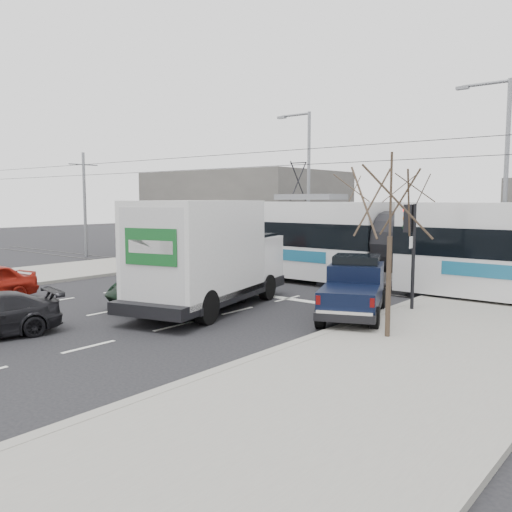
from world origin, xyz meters
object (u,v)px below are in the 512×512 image
Objects in this scene: box_truck at (207,256)px; navy_pickup at (354,288)px; street_lamp_far at (306,179)px; traffic_signal at (410,233)px; tram at (394,244)px; green_car at (175,284)px; bare_tree at (391,203)px; silver_pickup at (208,282)px; street_lamp_near at (502,171)px.

box_truck is 5.22m from navy_pickup.
traffic_signal is at bearing -41.72° from street_lamp_far.
tram is 5.16× the size of green_car.
bare_tree is at bearing -65.83° from tram.
traffic_signal reaches higher than silver_pickup.
silver_pickup is at bearing -146.37° from traffic_signal.
traffic_signal reaches higher than green_car.
street_lamp_near is 10.40m from navy_pickup.
street_lamp_far is 14.82m from silver_pickup.
navy_pickup is at bearing 20.01° from green_car.
traffic_signal is 0.44× the size of box_truck.
bare_tree reaches higher than green_car.
navy_pickup reaches higher than silver_pickup.
street_lamp_near is (-0.29, 11.50, 1.32)m from bare_tree.
street_lamp_far is 1.11× the size of box_truck.
bare_tree reaches higher than navy_pickup.
tram is 4.92× the size of silver_pickup.
street_lamp_near is (0.84, 7.50, 2.37)m from traffic_signal.
bare_tree is 0.56× the size of street_lamp_far.
bare_tree is at bearing -66.81° from navy_pickup.
tram reaches higher than box_truck.
box_truck is at bearing -178.55° from navy_pickup.
street_lamp_near reaches higher than silver_pickup.
tram is at bearing -34.07° from street_lamp_far.
bare_tree is 7.52m from silver_pickup.
box_truck is at bearing -120.03° from street_lamp_near.
tram is at bearing 80.18° from navy_pickup.
traffic_signal is at bearing -58.34° from tram.
silver_pickup is 0.95m from box_truck.
tram is 3.39× the size of box_truck.
street_lamp_near and street_lamp_far have the same top height.
bare_tree reaches higher than box_truck.
box_truck is at bearing -113.04° from tram.
street_lamp_near is at bearing 55.59° from navy_pickup.
traffic_signal is at bearing 36.73° from navy_pickup.
tram is at bearing 114.09° from bare_tree.
street_lamp_far reaches higher than bare_tree.
street_lamp_far is (-10.66, 9.50, 2.37)m from traffic_signal.
traffic_signal reaches higher than navy_pickup.
green_car is (-1.58, -0.12, -0.22)m from silver_pickup.
traffic_signal is 0.64× the size of silver_pickup.
street_lamp_near reaches higher than navy_pickup.
street_lamp_far reaches higher than green_car.
street_lamp_far is 1.78× the size of navy_pickup.
tram reaches higher than navy_pickup.
navy_pickup is at bearing -101.68° from street_lamp_near.
bare_tree is 0.94× the size of green_car.
street_lamp_far is 15.41m from navy_pickup.
street_lamp_far is at bearing 86.06° from silver_pickup.
silver_pickup is (-3.43, -7.81, -1.03)m from tram.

